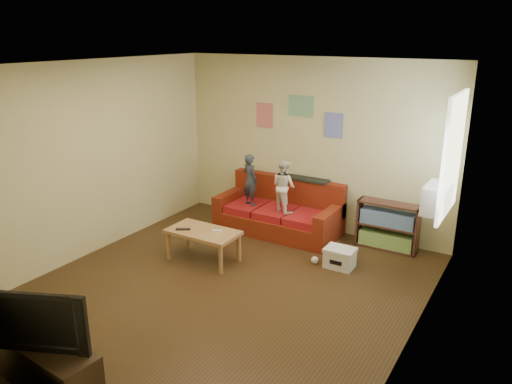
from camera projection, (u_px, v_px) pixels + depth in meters
The scene contains 17 objects.
room_shell at pixel (220, 186), 5.76m from camera, with size 4.52×5.02×2.72m.
sofa at pixel (280, 214), 7.93m from camera, with size 1.94×0.89×0.85m.
child_a at pixel (250, 180), 7.85m from camera, with size 0.30×0.20×0.83m, color #292F3A.
child_b at pixel (284, 186), 7.56m from camera, with size 0.39×0.31×0.81m, color silver.
coffee_table at pixel (203, 235), 6.86m from camera, with size 0.99×0.54×0.44m.
remote at pixel (183, 229), 6.86m from camera, with size 0.20×0.05×0.02m, color black.
game_controller at pixel (217, 231), 6.78m from camera, with size 0.14×0.04×0.03m, color silver.
bookshelf at pixel (387, 228), 7.27m from camera, with size 0.88×0.26×0.71m.
window at pixel (452, 156), 5.93m from camera, with size 0.04×1.08×1.48m, color white.
ac_unit at pixel (437, 198), 6.16m from camera, with size 0.28×0.55×0.35m, color #B7B2A3.
artwork_left at pixel (264, 115), 8.08m from camera, with size 0.30×0.01×0.40m, color #D87266.
artwork_center at pixel (301, 106), 7.71m from camera, with size 0.42×0.01×0.32m, color #72B27F.
artwork_right at pixel (333, 125), 7.51m from camera, with size 0.30×0.01×0.38m, color #727FCC.
file_box at pixel (340, 258), 6.73m from camera, with size 0.40×0.30×0.27m.
tv_stand at pixel (47, 365), 4.45m from camera, with size 1.13×0.38×0.42m, color #342619.
television at pixel (39, 316), 4.30m from camera, with size 0.97×0.13×0.56m, color black.
tissue at pixel (315, 260), 6.85m from camera, with size 0.10×0.10×0.10m, color silver.
Camera 1 is at (3.19, -4.51, 3.05)m, focal length 35.00 mm.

